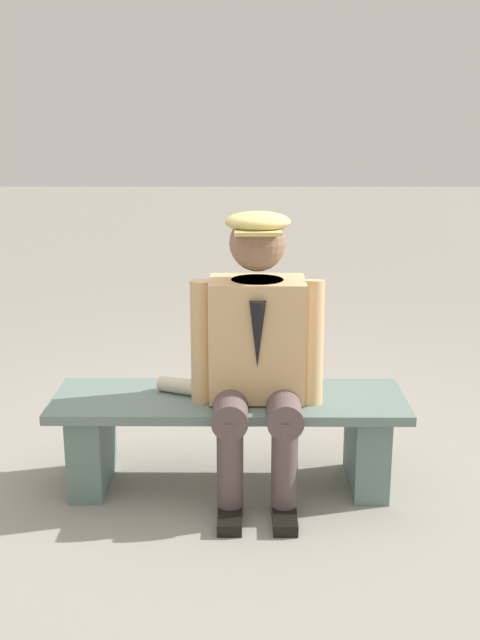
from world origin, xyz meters
TOP-DOWN VIEW (x-y plane):
  - ground_plane at (0.00, 0.00)m, footprint 30.00×30.00m
  - bench at (0.00, 0.00)m, footprint 1.55×0.48m
  - seated_man at (-0.12, 0.06)m, footprint 0.57×0.60m
  - rolled_magazine at (0.21, -0.04)m, footprint 0.22×0.15m

SIDE VIEW (x-z plane):
  - ground_plane at x=0.00m, z-range 0.00..0.00m
  - bench at x=0.00m, z-range 0.06..0.49m
  - rolled_magazine at x=0.21m, z-range 0.42..0.49m
  - seated_man at x=-0.12m, z-range 0.06..1.30m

